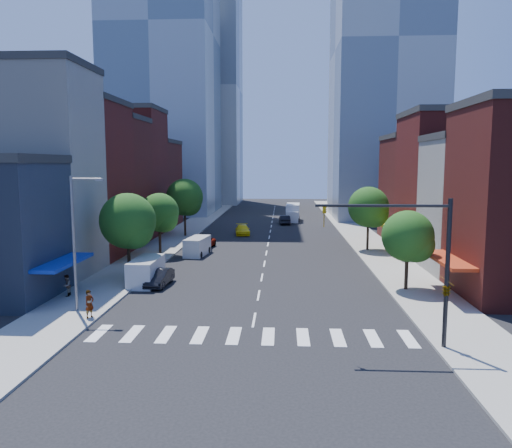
{
  "coord_description": "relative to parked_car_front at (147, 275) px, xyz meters",
  "views": [
    {
      "loc": [
        1.77,
        -30.86,
        9.96
      ],
      "look_at": [
        -0.4,
        9.78,
        5.0
      ],
      "focal_mm": 35.0,
      "sensor_mm": 36.0,
      "label": 1
    }
  ],
  "objects": [
    {
      "name": "parked_car_second",
      "position": [
        1.25,
        -0.8,
        0.0
      ],
      "size": [
        1.7,
        4.24,
        1.37
      ],
      "primitive_type": "imported",
      "rotation": [
        0.0,
        0.0,
        -0.06
      ],
      "color": "black",
      "rests_on": "ground"
    },
    {
      "name": "pedestrian_far",
      "position": [
        -4.69,
        -4.89,
        0.28
      ],
      "size": [
        0.71,
        0.86,
        1.62
      ],
      "primitive_type": "imported",
      "rotation": [
        0.0,
        0.0,
        -1.44
      ],
      "color": "#999999",
      "rests_on": "sidewalk_left"
    },
    {
      "name": "taxi",
      "position": [
        5.68,
        28.89,
        0.01
      ],
      "size": [
        2.49,
        4.95,
        1.38
      ],
      "primitive_type": "imported",
      "rotation": [
        0.0,
        0.0,
        0.12
      ],
      "color": "yellow",
      "rests_on": "ground"
    },
    {
      "name": "crosswalk",
      "position": [
        9.5,
        -12.36,
        -0.68
      ],
      "size": [
        19.0,
        3.0,
        0.01
      ],
      "primitive_type": "cube",
      "color": "silver",
      "rests_on": "ground"
    },
    {
      "name": "tree_left_far",
      "position": [
        -1.85,
        26.56,
        4.52
      ],
      "size": [
        5.0,
        5.0,
        7.75
      ],
      "color": "black",
      "rests_on": "sidewalk_left"
    },
    {
      "name": "cargo_van_near",
      "position": [
        -0.0,
        -0.32,
        0.38
      ],
      "size": [
        2.09,
        5.04,
        2.14
      ],
      "rotation": [
        0.0,
        0.0,
        -0.01
      ],
      "color": "silver",
      "rests_on": "ground"
    },
    {
      "name": "tower_far_e",
      "position": [
        33.5,
        75.64,
        39.32
      ],
      "size": [
        22.0,
        22.0,
        80.0
      ],
      "primitive_type": "cube",
      "color": "#8C99A8",
      "rests_on": "ground"
    },
    {
      "name": "box_truck",
      "position": [
        13.05,
        45.75,
        0.73
      ],
      "size": [
        2.56,
        7.48,
        2.98
      ],
      "rotation": [
        0.0,
        0.0,
        -0.05
      ],
      "color": "silver",
      "rests_on": "ground"
    },
    {
      "name": "bldg_left_1",
      "position": [
        -11.5,
        2.64,
        8.32
      ],
      "size": [
        12.0,
        8.0,
        18.0
      ],
      "primitive_type": "cube",
      "color": "beige",
      "rests_on": "ground"
    },
    {
      "name": "tower_far_w",
      "position": [
        -8.5,
        85.64,
        27.32
      ],
      "size": [
        18.0,
        18.0,
        56.0
      ],
      "primitive_type": "cube",
      "color": "#9EA5AD",
      "rests_on": "ground"
    },
    {
      "name": "bldg_left_4",
      "position": [
        -11.5,
        28.14,
        7.82
      ],
      "size": [
        12.0,
        9.0,
        17.0
      ],
      "primitive_type": "cube",
      "color": "#571614",
      "rests_on": "ground"
    },
    {
      "name": "tree_right_near",
      "position": [
        21.15,
        -1.44,
        3.51
      ],
      "size": [
        4.0,
        4.0,
        6.2
      ],
      "color": "black",
      "rests_on": "sidewalk_right"
    },
    {
      "name": "traffic_car_oncoming",
      "position": [
        11.62,
        41.31,
        0.05
      ],
      "size": [
        1.95,
        4.56,
        1.46
      ],
      "primitive_type": "imported",
      "rotation": [
        0.0,
        0.0,
        3.23
      ],
      "color": "black",
      "rests_on": "ground"
    },
    {
      "name": "tree_left_mid",
      "position": [
        -1.85,
        12.56,
        3.85
      ],
      "size": [
        4.2,
        4.2,
        6.65
      ],
      "color": "black",
      "rests_on": "sidewalk_left"
    },
    {
      "name": "traffic_signal",
      "position": [
        19.44,
        -13.86,
        3.48
      ],
      "size": [
        7.24,
        2.24,
        8.0
      ],
      "color": "black",
      "rests_on": "sidewalk_right"
    },
    {
      "name": "tower_ne",
      "position": [
        29.5,
        52.64,
        29.32
      ],
      "size": [
        18.0,
        20.0,
        60.0
      ],
      "primitive_type": "cube",
      "color": "#9EA5AD",
      "rests_on": "ground"
    },
    {
      "name": "bldg_right_2",
      "position": [
        30.5,
        14.64,
        6.82
      ],
      "size": [
        12.0,
        10.0,
        15.0
      ],
      "primitive_type": "cube",
      "color": "#571614",
      "rests_on": "ground"
    },
    {
      "name": "parked_car_front",
      "position": [
        0.0,
        0.0,
        0.0
      ],
      "size": [
        1.92,
        4.11,
        1.36
      ],
      "primitive_type": "imported",
      "rotation": [
        0.0,
        0.0,
        0.08
      ],
      "color": "silver",
      "rests_on": "ground"
    },
    {
      "name": "bldg_right_3",
      "position": [
        30.5,
        24.64,
        5.82
      ],
      "size": [
        12.0,
        10.0,
        13.0
      ],
      "primitive_type": "cube",
      "color": "#521714",
      "rests_on": "ground"
    },
    {
      "name": "parked_car_rear",
      "position": [
        2.0,
        16.88,
        0.07
      ],
      "size": [
        2.52,
        5.3,
        1.49
      ],
      "primitive_type": "imported",
      "rotation": [
        0.0,
        0.0,
        0.08
      ],
      "color": "black",
      "rests_on": "ground"
    },
    {
      "name": "tree_right_far",
      "position": [
        21.15,
        16.56,
        4.18
      ],
      "size": [
        4.6,
        4.6,
        7.2
      ],
      "color": "black",
      "rests_on": "sidewalk_right"
    },
    {
      "name": "pedestrian_near",
      "position": [
        -1.0,
        -9.89,
        0.37
      ],
      "size": [
        0.68,
        0.78,
        1.8
      ],
      "primitive_type": "imported",
      "rotation": [
        0.0,
        0.0,
        1.1
      ],
      "color": "#999999",
      "rests_on": "sidewalk_left"
    },
    {
      "name": "streetlight",
      "position": [
        -2.31,
        -8.36,
        4.6
      ],
      "size": [
        2.25,
        0.25,
        9.0
      ],
      "color": "slate",
      "rests_on": "sidewalk_left"
    },
    {
      "name": "bldg_right_1",
      "position": [
        30.5,
        5.64,
        5.32
      ],
      "size": [
        12.0,
        8.0,
        12.0
      ],
      "primitive_type": "cube",
      "color": "beige",
      "rests_on": "ground"
    },
    {
      "name": "tree_left_near",
      "position": [
        -1.85,
        1.56,
        4.18
      ],
      "size": [
        4.8,
        4.8,
        7.3
      ],
      "color": "black",
      "rests_on": "sidewalk_left"
    },
    {
      "name": "sidewalk_left",
      "position": [
        -3.0,
        30.64,
        -0.61
      ],
      "size": [
        5.0,
        120.0,
        0.15
      ],
      "primitive_type": "cube",
      "color": "gray",
      "rests_on": "ground"
    },
    {
      "name": "bldg_left_2",
      "position": [
        -11.5,
        11.14,
        7.32
      ],
      "size": [
        12.0,
        9.0,
        16.0
      ],
      "primitive_type": "cube",
      "color": "#571614",
      "rests_on": "ground"
    },
    {
      "name": "ground",
      "position": [
        9.5,
        -9.36,
        -0.68
      ],
      "size": [
        220.0,
        220.0,
        0.0
      ],
      "primitive_type": "plane",
      "color": "black",
      "rests_on": "ground"
    },
    {
      "name": "cargo_van_far",
      "position": [
        1.98,
        12.92,
        0.29
      ],
      "size": [
        2.41,
        4.81,
        1.96
      ],
      "rotation": [
        0.0,
        0.0,
        -0.13
      ],
      "color": "silver",
      "rests_on": "ground"
    },
    {
      "name": "bldg_left_5",
      "position": [
        -11.5,
        37.64,
        5.82
      ],
      "size": [
        12.0,
        10.0,
        13.0
      ],
      "primitive_type": "cube",
      "color": "#521714",
      "rests_on": "ground"
    },
    {
      "name": "bldg_left_3",
      "position": [
        -11.5,
        19.64,
        6.82
      ],
      "size": [
        12.0,
        8.0,
        15.0
      ],
      "primitive_type": "cube",
      "color": "#521714",
      "rests_on": "ground"
    },
    {
      "name": "traffic_car_far",
      "position": [
        12.67,
        50.48,
        -0.05
      ],
      "size": [
        1.67,
        3.79,
        1.27
      ],
      "primitive_type": "imported",
      "rotation": [
        0.0,
        0.0,
        3.19
      ],
      "color": "#999999",
      "rests_on": "ground"
    },
    {
      "name": "sidewalk_right",
      "position": [
        22.0,
        30.64,
        -0.61
      ],
      "size": [
        5.0,
        120.0,
        0.15
      ],
      "primitive_type": "cube",
      "color": "gray",
      "rests_on": "ground"
    },
    {
      "name": "tower_nw",
      "position": [
        -12.5,
        60.64,
        34.32
      ],
      "size": [
        20.0,
        22.0,
        70.0
      ],
      "primitive_type": "cube",
      "color": "#8C99A8",
      "rests_on": "ground"
    },
    {
      "name": "parked_car_third",
      "position": [
        2.0,
        17.35,
        -0.05
      ],
      "size": [
        2.56,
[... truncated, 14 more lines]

